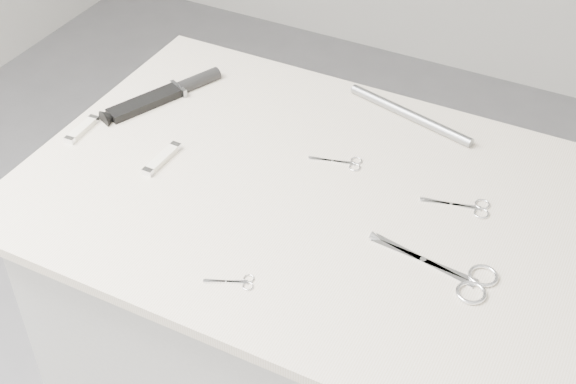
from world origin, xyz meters
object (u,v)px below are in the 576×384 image
at_px(pocket_knife_a, 162,159).
at_px(embroidery_scissors_b, 344,163).
at_px(large_shears, 457,275).
at_px(embroidery_scissors_a, 468,207).
at_px(plinth, 308,363).
at_px(tiny_scissors, 236,282).
at_px(pocket_knife_b, 82,129).
at_px(sheathed_knife, 170,92).
at_px(metal_rail, 410,115).

bearing_deg(pocket_knife_a, embroidery_scissors_b, -62.29).
height_order(large_shears, embroidery_scissors_a, large_shears).
height_order(plinth, tiny_scissors, tiny_scissors).
xyz_separation_m(embroidery_scissors_a, pocket_knife_b, (-0.71, -0.12, 0.00)).
bearing_deg(plinth, pocket_knife_a, -170.70).
distance_m(embroidery_scissors_b, pocket_knife_a, 0.33).
bearing_deg(large_shears, sheathed_knife, 170.08).
bearing_deg(plinth, pocket_knife_b, -175.16).
distance_m(pocket_knife_a, pocket_knife_b, 0.18).
relative_size(embroidery_scissors_b, metal_rail, 0.35).
height_order(sheathed_knife, metal_rail, sheathed_knife).
distance_m(embroidery_scissors_a, embroidery_scissors_b, 0.23).
xyz_separation_m(large_shears, tiny_scissors, (-0.29, -0.16, -0.00)).
height_order(large_shears, metal_rail, metal_rail).
xyz_separation_m(tiny_scissors, metal_rail, (0.08, 0.52, 0.01)).
bearing_deg(tiny_scissors, sheathed_knife, 109.83).
relative_size(large_shears, tiny_scissors, 2.74).
relative_size(large_shears, embroidery_scissors_b, 2.16).
height_order(embroidery_scissors_b, sheathed_knife, sheathed_knife).
bearing_deg(plinth, sheathed_knife, 160.32).
height_order(pocket_knife_b, metal_rail, metal_rail).
bearing_deg(pocket_knife_b, metal_rail, -61.24).
bearing_deg(pocket_knife_b, large_shears, -95.31).
height_order(embroidery_scissors_b, pocket_knife_b, pocket_knife_b).
distance_m(pocket_knife_b, metal_rail, 0.62).
relative_size(large_shears, pocket_knife_a, 2.12).
distance_m(tiny_scissors, sheathed_knife, 0.53).
relative_size(embroidery_scissors_a, sheathed_knife, 0.48).
xyz_separation_m(large_shears, embroidery_scissors_b, (-0.27, 0.18, -0.00)).
height_order(large_shears, sheathed_knife, sheathed_knife).
relative_size(embroidery_scissors_a, embroidery_scissors_b, 1.21).
distance_m(large_shears, pocket_knife_b, 0.75).
relative_size(large_shears, sheathed_knife, 0.85).
distance_m(pocket_knife_a, metal_rail, 0.48).
distance_m(sheathed_knife, metal_rail, 0.48).
relative_size(embroidery_scissors_a, tiny_scissors, 1.54).
distance_m(sheathed_knife, pocket_knife_a, 0.21).
xyz_separation_m(embroidery_scissors_a, metal_rail, (-0.18, 0.20, 0.01)).
xyz_separation_m(embroidery_scissors_a, pocket_knife_a, (-0.53, -0.13, 0.00)).
xyz_separation_m(large_shears, sheathed_knife, (-0.66, 0.21, 0.01)).
height_order(sheathed_knife, pocket_knife_b, sheathed_knife).
xyz_separation_m(embroidery_scissors_b, sheathed_knife, (-0.40, 0.04, 0.01)).
height_order(plinth, embroidery_scissors_b, embroidery_scissors_b).
distance_m(embroidery_scissors_a, pocket_knife_a, 0.54).
relative_size(embroidery_scissors_b, sheathed_knife, 0.39).
distance_m(sheathed_knife, pocket_knife_b, 0.19).
height_order(tiny_scissors, metal_rail, metal_rail).
bearing_deg(pocket_knife_b, embroidery_scissors_a, -82.54).
distance_m(large_shears, metal_rail, 0.42).
xyz_separation_m(plinth, metal_rail, (0.07, 0.28, 0.48)).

